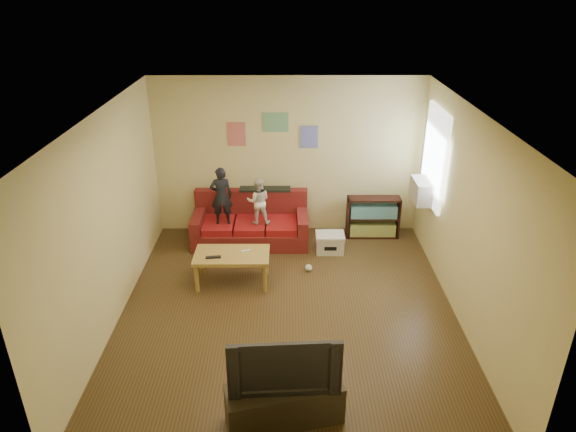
{
  "coord_description": "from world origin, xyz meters",
  "views": [
    {
      "loc": [
        -0.01,
        -5.75,
        4.15
      ],
      "look_at": [
        0.0,
        0.8,
        1.05
      ],
      "focal_mm": 32.0,
      "sensor_mm": 36.0,
      "label": 1
    }
  ],
  "objects_px": {
    "child_b": "(258,201)",
    "television": "(284,362)",
    "child_a": "(221,196)",
    "bookshelf": "(373,219)",
    "sofa": "(251,225)",
    "tv_stand": "(284,404)",
    "file_box": "(330,243)",
    "coffee_table": "(232,258)"
  },
  "relations": [
    {
      "from": "sofa",
      "to": "television",
      "type": "height_order",
      "value": "television"
    },
    {
      "from": "tv_stand",
      "to": "bookshelf",
      "type": "bearing_deg",
      "value": 55.99
    },
    {
      "from": "sofa",
      "to": "bookshelf",
      "type": "bearing_deg",
      "value": 4.11
    },
    {
      "from": "child_b",
      "to": "coffee_table",
      "type": "bearing_deg",
      "value": 72.11
    },
    {
      "from": "bookshelf",
      "to": "file_box",
      "type": "distance_m",
      "value": 0.97
    },
    {
      "from": "bookshelf",
      "to": "television",
      "type": "distance_m",
      "value": 4.39
    },
    {
      "from": "coffee_table",
      "to": "television",
      "type": "relative_size",
      "value": 0.99
    },
    {
      "from": "child_b",
      "to": "bookshelf",
      "type": "xyz_separation_m",
      "value": [
        1.94,
        0.32,
        -0.48
      ]
    },
    {
      "from": "coffee_table",
      "to": "child_a",
      "type": "bearing_deg",
      "value": 102.61
    },
    {
      "from": "child_b",
      "to": "child_a",
      "type": "bearing_deg",
      "value": -2.08
    },
    {
      "from": "coffee_table",
      "to": "file_box",
      "type": "height_order",
      "value": "coffee_table"
    },
    {
      "from": "child_b",
      "to": "coffee_table",
      "type": "distance_m",
      "value": 1.29
    },
    {
      "from": "bookshelf",
      "to": "child_a",
      "type": "bearing_deg",
      "value": -172.91
    },
    {
      "from": "child_b",
      "to": "tv_stand",
      "type": "relative_size",
      "value": 0.68
    },
    {
      "from": "child_a",
      "to": "tv_stand",
      "type": "relative_size",
      "value": 0.83
    },
    {
      "from": "child_a",
      "to": "file_box",
      "type": "bearing_deg",
      "value": 165.15
    },
    {
      "from": "sofa",
      "to": "coffee_table",
      "type": "bearing_deg",
      "value": -97.9
    },
    {
      "from": "coffee_table",
      "to": "television",
      "type": "height_order",
      "value": "television"
    },
    {
      "from": "bookshelf",
      "to": "file_box",
      "type": "relative_size",
      "value": 1.94
    },
    {
      "from": "child_a",
      "to": "coffee_table",
      "type": "xyz_separation_m",
      "value": [
        0.26,
        -1.18,
        -0.47
      ]
    },
    {
      "from": "child_a",
      "to": "bookshelf",
      "type": "relative_size",
      "value": 1.09
    },
    {
      "from": "file_box",
      "to": "tv_stand",
      "type": "xyz_separation_m",
      "value": [
        -0.73,
        -3.53,
        0.06
      ]
    },
    {
      "from": "file_box",
      "to": "tv_stand",
      "type": "height_order",
      "value": "tv_stand"
    },
    {
      "from": "tv_stand",
      "to": "child_b",
      "type": "bearing_deg",
      "value": 82.77
    },
    {
      "from": "bookshelf",
      "to": "coffee_table",
      "type": "bearing_deg",
      "value": -146.64
    },
    {
      "from": "bookshelf",
      "to": "television",
      "type": "relative_size",
      "value": 0.82
    },
    {
      "from": "child_a",
      "to": "bookshelf",
      "type": "distance_m",
      "value": 2.63
    },
    {
      "from": "sofa",
      "to": "tv_stand",
      "type": "distance_m",
      "value": 3.99
    },
    {
      "from": "television",
      "to": "file_box",
      "type": "bearing_deg",
      "value": 75.0
    },
    {
      "from": "sofa",
      "to": "child_a",
      "type": "xyz_separation_m",
      "value": [
        -0.45,
        -0.17,
        0.61
      ]
    },
    {
      "from": "file_box",
      "to": "coffee_table",
      "type": "bearing_deg",
      "value": -148.06
    },
    {
      "from": "television",
      "to": "bookshelf",
      "type": "bearing_deg",
      "value": 66.46
    },
    {
      "from": "coffee_table",
      "to": "television",
      "type": "bearing_deg",
      "value": -73.41
    },
    {
      "from": "sofa",
      "to": "file_box",
      "type": "height_order",
      "value": "sofa"
    },
    {
      "from": "tv_stand",
      "to": "file_box",
      "type": "bearing_deg",
      "value": 64.53
    },
    {
      "from": "sofa",
      "to": "tv_stand",
      "type": "xyz_separation_m",
      "value": [
        0.59,
        -3.95,
        -0.06
      ]
    },
    {
      "from": "television",
      "to": "child_a",
      "type": "bearing_deg",
      "value": 101.99
    },
    {
      "from": "child_b",
      "to": "file_box",
      "type": "height_order",
      "value": "child_b"
    },
    {
      "from": "child_b",
      "to": "television",
      "type": "relative_size",
      "value": 0.73
    },
    {
      "from": "child_b",
      "to": "tv_stand",
      "type": "distance_m",
      "value": 3.85
    },
    {
      "from": "sofa",
      "to": "child_b",
      "type": "bearing_deg",
      "value": -48.23
    },
    {
      "from": "child_a",
      "to": "file_box",
      "type": "relative_size",
      "value": 2.11
    }
  ]
}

